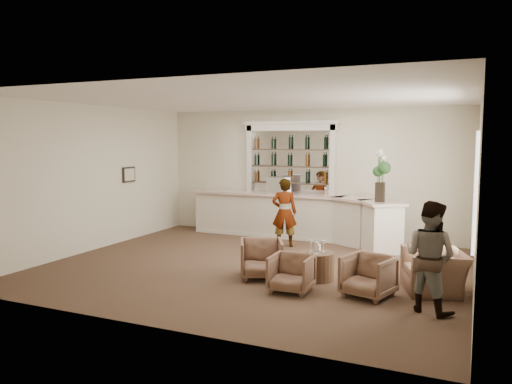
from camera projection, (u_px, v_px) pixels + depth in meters
ground at (254, 266)px, 9.93m from camera, size 8.00×8.00×0.00m
room_shell at (276, 148)px, 10.27m from camera, size 8.04×7.02×3.32m
bar_counter at (296, 216)px, 12.67m from camera, size 5.72×1.80×1.14m
back_bar_alcove at (290, 158)px, 13.02m from camera, size 2.64×0.25×3.00m
cocktail_table at (316, 266)px, 8.99m from camera, size 0.63×0.63×0.50m
sommelier at (284, 212)px, 11.74m from camera, size 0.69×0.56×1.62m
guest at (430, 257)px, 7.27m from camera, size 0.99×0.91×1.64m
armchair_left at (261, 259)px, 9.10m from camera, size 1.02×1.03×0.71m
armchair_center at (291, 273)px, 8.28m from camera, size 0.68×0.70×0.62m
armchair_right at (368, 276)px, 8.01m from camera, size 0.90×0.92×0.68m
armchair_far at (434, 271)px, 8.27m from camera, size 1.21×1.30×0.69m
espresso_machine at (279, 185)px, 12.74m from camera, size 0.57×0.51×0.43m
flower_vase at (381, 173)px, 11.04m from camera, size 0.30×0.30×1.15m
wine_glass_bar_left at (325, 191)px, 12.33m from camera, size 0.07×0.07×0.21m
wine_glass_bar_right at (290, 190)px, 12.62m from camera, size 0.07×0.07×0.21m
wine_glass_tbl_a at (311, 246)px, 9.03m from camera, size 0.07×0.07×0.21m
wine_glass_tbl_b at (323, 246)px, 8.99m from camera, size 0.07×0.07×0.21m
wine_glass_tbl_c at (317, 248)px, 8.82m from camera, size 0.07×0.07×0.21m
napkin_holder at (318, 247)px, 9.10m from camera, size 0.08×0.08×0.12m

